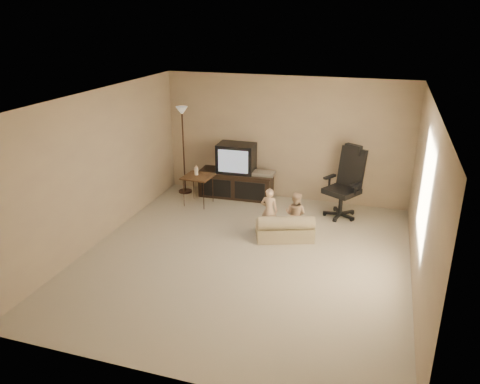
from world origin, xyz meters
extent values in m
plane|color=#BEB497|center=(0.00, 0.00, 0.00)|extent=(5.50, 5.50, 0.00)
plane|color=white|center=(0.00, 0.00, 2.50)|extent=(5.50, 5.50, 0.00)
plane|color=tan|center=(0.00, 2.75, 1.25)|extent=(5.00, 0.00, 5.00)
plane|color=tan|center=(0.00, -2.75, 1.25)|extent=(5.00, 0.00, 5.00)
plane|color=tan|center=(-2.50, 0.00, 1.25)|extent=(0.00, 5.50, 5.50)
plane|color=tan|center=(2.50, 0.00, 1.25)|extent=(0.00, 5.50, 5.50)
cube|color=black|center=(-0.95, 2.49, 0.24)|extent=(1.53, 0.60, 0.49)
cube|color=black|center=(-0.95, 2.49, 0.52)|extent=(1.58, 0.65, 0.04)
cube|color=black|center=(-1.29, 2.20, 0.25)|extent=(0.63, 0.05, 0.37)
cube|color=black|center=(-0.58, 2.23, 0.25)|extent=(0.63, 0.05, 0.37)
cube|color=black|center=(-0.95, 2.51, 0.84)|extent=(0.78, 0.57, 0.59)
cube|color=white|center=(-0.94, 2.24, 0.84)|extent=(0.62, 0.04, 0.46)
cube|color=silver|center=(-0.35, 2.46, 0.57)|extent=(0.44, 0.32, 0.06)
cylinder|color=black|center=(1.26, 2.05, 0.27)|extent=(0.08, 0.08, 0.43)
cube|color=black|center=(1.26, 2.05, 0.52)|extent=(0.74, 0.74, 0.10)
cube|color=black|center=(1.39, 2.28, 0.92)|extent=(0.55, 0.43, 0.76)
cube|color=black|center=(1.39, 2.28, 1.28)|extent=(0.33, 0.26, 0.17)
cube|color=black|center=(1.00, 2.20, 0.73)|extent=(0.22, 0.30, 0.04)
cube|color=black|center=(1.51, 1.90, 0.73)|extent=(0.22, 0.30, 0.04)
cube|color=brown|center=(-1.54, 1.84, 0.59)|extent=(0.58, 0.58, 0.03)
cylinder|color=#311F15|center=(-1.77, 1.63, 0.29)|extent=(0.02, 0.02, 0.60)
cylinder|color=#311F15|center=(-1.33, 1.61, 0.29)|extent=(0.02, 0.02, 0.60)
cylinder|color=#311F15|center=(-1.74, 2.07, 0.29)|extent=(0.02, 0.02, 0.60)
cylinder|color=#311F15|center=(-1.30, 2.04, 0.29)|extent=(0.02, 0.02, 0.60)
cylinder|color=beige|center=(-1.59, 1.88, 0.68)|extent=(0.08, 0.08, 0.15)
cone|color=beige|center=(-1.59, 1.88, 0.78)|extent=(0.06, 0.06, 0.05)
cylinder|color=#311F15|center=(-2.07, 2.39, 0.02)|extent=(0.29, 0.29, 0.03)
cylinder|color=#311F15|center=(-2.07, 2.39, 0.88)|extent=(0.03, 0.03, 1.74)
cone|color=beige|center=(-2.07, 2.39, 1.77)|extent=(0.25, 0.25, 0.16)
cube|color=gray|center=(0.44, 0.86, 0.13)|extent=(1.08, 0.81, 0.25)
cylinder|color=gray|center=(0.50, 0.71, 0.35)|extent=(0.96, 0.53, 0.23)
imported|color=#D5AB85|center=(0.13, 1.00, 0.41)|extent=(0.30, 0.23, 0.82)
imported|color=#D5AB85|center=(0.59, 1.04, 0.39)|extent=(0.42, 0.29, 0.78)
camera|label=1|loc=(1.90, -6.27, 3.61)|focal=35.00mm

